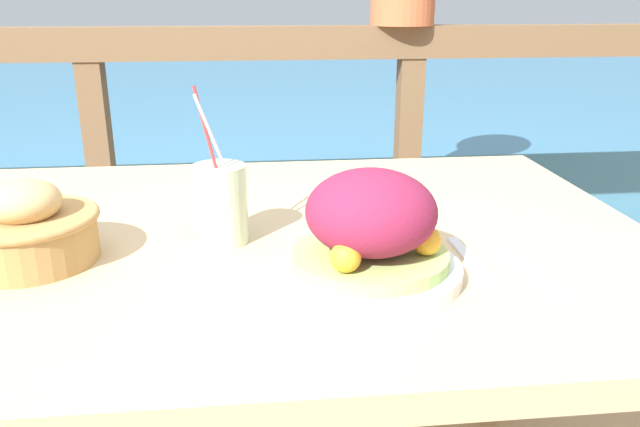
# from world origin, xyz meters

# --- Properties ---
(patio_table) EXTENTS (1.29, 0.91, 0.71)m
(patio_table) POSITION_xyz_m (0.00, 0.00, 0.63)
(patio_table) COLOR tan
(patio_table) RESTS_ON ground_plane
(railing_fence) EXTENTS (2.80, 0.08, 0.99)m
(railing_fence) POSITION_xyz_m (0.00, 0.86, 0.72)
(railing_fence) COLOR brown
(railing_fence) RESTS_ON ground_plane
(sea_backdrop) EXTENTS (12.00, 4.00, 0.48)m
(sea_backdrop) POSITION_xyz_m (0.00, 3.36, 0.24)
(sea_backdrop) COLOR teal
(sea_backdrop) RESTS_ON ground_plane
(salad_plate) EXTENTS (0.25, 0.25, 0.15)m
(salad_plate) POSITION_xyz_m (0.15, -0.19, 0.77)
(salad_plate) COLOR silver
(salad_plate) RESTS_ON patio_table
(drink_glass) EXTENTS (0.09, 0.08, 0.25)m
(drink_glass) POSITION_xyz_m (-0.06, -0.03, 0.77)
(drink_glass) COLOR beige
(drink_glass) RESTS_ON patio_table
(bread_basket) EXTENTS (0.20, 0.20, 0.12)m
(bread_basket) POSITION_xyz_m (-0.34, -0.08, 0.76)
(bread_basket) COLOR #AD7F47
(bread_basket) RESTS_ON patio_table
(fork) EXTENTS (0.02, 0.18, 0.00)m
(fork) POSITION_xyz_m (0.30, -0.16, 0.71)
(fork) COLOR silver
(fork) RESTS_ON patio_table
(knife) EXTENTS (0.04, 0.18, 0.00)m
(knife) POSITION_xyz_m (0.38, -0.20, 0.71)
(knife) COLOR silver
(knife) RESTS_ON patio_table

